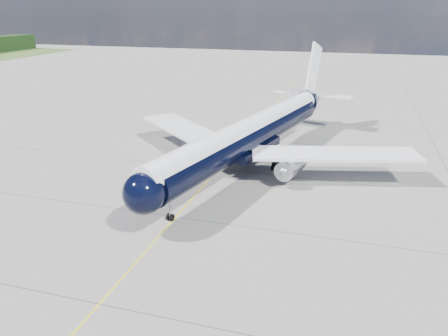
{
  "coord_description": "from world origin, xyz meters",
  "views": [
    {
      "loc": [
        16.7,
        -28.28,
        21.03
      ],
      "look_at": [
        3.71,
        15.42,
        4.0
      ],
      "focal_mm": 35.0,
      "sensor_mm": 36.0,
      "label": 1
    }
  ],
  "objects": [
    {
      "name": "taxiway_centerline",
      "position": [
        0.0,
        25.0,
        0.0
      ],
      "size": [
        0.16,
        160.0,
        0.01
      ],
      "primitive_type": "cube",
      "color": "yellow",
      "rests_on": "ground"
    },
    {
      "name": "main_airliner",
      "position": [
        4.22,
        27.88,
        4.74
      ],
      "size": [
        42.29,
        52.27,
        15.28
      ],
      "rotation": [
        0.0,
        0.0,
        -0.24
      ],
      "color": "black",
      "rests_on": "ground"
    },
    {
      "name": "ground",
      "position": [
        0.0,
        30.0,
        0.0
      ],
      "size": [
        320.0,
        320.0,
        0.0
      ],
      "primitive_type": "plane",
      "color": "gray",
      "rests_on": "ground"
    }
  ]
}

